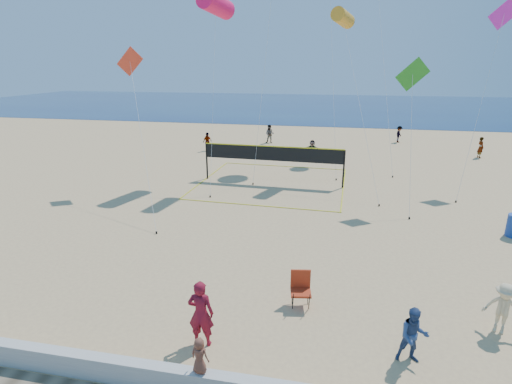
# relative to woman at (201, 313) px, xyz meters

# --- Properties ---
(ground) EXTENTS (120.00, 120.00, 0.00)m
(ground) POSITION_rel_woman_xyz_m (2.13, 1.39, -0.92)
(ground) COLOR tan
(ground) RESTS_ON ground
(ocean) EXTENTS (140.00, 50.00, 0.03)m
(ocean) POSITION_rel_woman_xyz_m (2.13, 63.39, -0.91)
(ocean) COLOR #111F50
(ocean) RESTS_ON ground
(woman) EXTENTS (0.69, 0.47, 1.84)m
(woman) POSITION_rel_woman_xyz_m (0.00, 0.00, 0.00)
(woman) COLOR maroon
(woman) RESTS_ON ground
(toddler) EXTENTS (0.46, 0.34, 0.84)m
(toddler) POSITION_rel_woman_xyz_m (0.52, -1.59, 0.10)
(toddler) COLOR brown
(toddler) RESTS_ON seawall
(bystander_a) EXTENTS (0.74, 0.59, 1.47)m
(bystander_a) POSITION_rel_woman_xyz_m (5.24, 0.41, -0.19)
(bystander_a) COLOR navy
(bystander_a) RESTS_ON ground
(bystander_b) EXTENTS (1.09, 0.92, 1.47)m
(bystander_b) POSITION_rel_woman_xyz_m (7.79, 2.07, -0.19)
(bystander_b) COLOR beige
(bystander_b) RESTS_ON ground
(far_person_0) EXTENTS (0.76, 0.98, 1.54)m
(far_person_0) POSITION_rel_woman_xyz_m (-7.40, 23.20, -0.15)
(far_person_0) COLOR gray
(far_person_0) RESTS_ON ground
(far_person_1) EXTENTS (1.39, 0.62, 1.45)m
(far_person_1) POSITION_rel_woman_xyz_m (1.37, 21.94, -0.19)
(far_person_1) COLOR gray
(far_person_1) RESTS_ON ground
(far_person_2) EXTENTS (0.52, 0.66, 1.62)m
(far_person_2) POSITION_rel_woman_xyz_m (14.12, 24.93, -0.11)
(far_person_2) COLOR gray
(far_person_2) RESTS_ON ground
(far_person_3) EXTENTS (0.87, 0.71, 1.68)m
(far_person_3) POSITION_rel_woman_xyz_m (-2.85, 27.56, -0.08)
(far_person_3) COLOR gray
(far_person_3) RESTS_ON ground
(far_person_4) EXTENTS (0.90, 1.11, 1.50)m
(far_person_4) POSITION_rel_woman_xyz_m (8.81, 30.29, -0.17)
(far_person_4) COLOR gray
(far_person_4) RESTS_ON ground
(camp_chair) EXTENTS (0.68, 0.81, 1.23)m
(camp_chair) POSITION_rel_woman_xyz_m (2.34, 2.29, -0.29)
(camp_chair) COLOR #A52B12
(camp_chair) RESTS_ON ground
(volleyball_net) EXTENTS (8.96, 8.81, 2.31)m
(volleyball_net) POSITION_rel_woman_xyz_m (-0.55, 14.92, 0.65)
(volleyball_net) COLOR black
(volleyball_net) RESTS_ON ground
(kite_0) EXTENTS (1.75, 5.97, 10.96)m
(kite_0) POSITION_rel_woman_xyz_m (-4.17, 16.03, 9.31)
(kite_0) COLOR #FF1259
(kite_0) RESTS_ON ground
(kite_2) EXTENTS (3.21, 7.50, 10.17)m
(kite_2) POSITION_rel_woman_xyz_m (3.09, 18.22, 8.67)
(kite_2) COLOR gold
(kite_2) RESTS_ON ground
(kite_3) EXTENTS (4.87, 6.75, 7.89)m
(kite_3) POSITION_rel_woman_xyz_m (-8.01, 12.55, 5.75)
(kite_3) COLOR #F73F24
(kite_3) RESTS_ON ground
(kite_4) EXTENTS (1.64, 2.79, 7.31)m
(kite_4) POSITION_rel_woman_xyz_m (6.57, 12.80, 5.27)
(kite_4) COLOR #2A9324
(kite_4) RESTS_ON ground
(kite_5) EXTENTS (3.32, 5.16, 10.51)m
(kite_5) POSITION_rel_woman_xyz_m (11.81, 18.02, 8.21)
(kite_5) COLOR #E925C6
(kite_5) RESTS_ON ground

